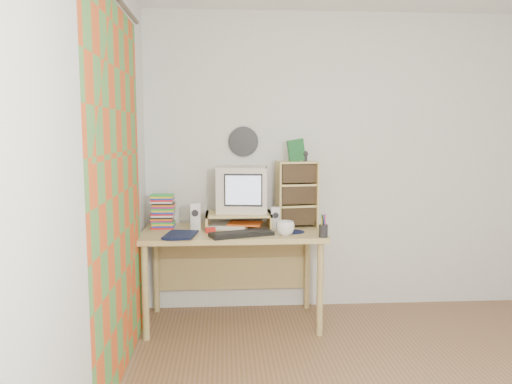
{
  "coord_description": "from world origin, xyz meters",
  "views": [
    {
      "loc": [
        -1.09,
        -2.45,
        1.51
      ],
      "look_at": [
        -0.85,
        1.33,
        1.05
      ],
      "focal_mm": 35.0,
      "sensor_mm": 36.0,
      "label": 1
    }
  ],
  "objects": [
    {
      "name": "pen_cup",
      "position": [
        -0.38,
        1.07,
        0.81
      ],
      "size": [
        0.07,
        0.07,
        0.13
      ],
      "primitive_type": null,
      "rotation": [
        0.0,
        0.0,
        -0.12
      ],
      "color": "black",
      "rests_on": "desk"
    },
    {
      "name": "mug",
      "position": [
        -0.64,
        1.16,
        0.8
      ],
      "size": [
        0.17,
        0.17,
        0.11
      ],
      "primitive_type": "imported",
      "rotation": [
        0.0,
        0.0,
        0.34
      ],
      "color": "silver",
      "rests_on": "desk"
    },
    {
      "name": "back_wall",
      "position": [
        0.0,
        1.75,
        1.25
      ],
      "size": [
        3.5,
        0.0,
        3.5
      ],
      "primitive_type": "plane",
      "rotation": [
        1.57,
        0.0,
        0.0
      ],
      "color": "silver",
      "rests_on": "floor"
    },
    {
      "name": "desk",
      "position": [
        -1.03,
        1.44,
        0.62
      ],
      "size": [
        1.4,
        0.7,
        0.75
      ],
      "color": "tan",
      "rests_on": "floor"
    },
    {
      "name": "game_box",
      "position": [
        -0.52,
        1.49,
        1.37
      ],
      "size": [
        0.14,
        0.07,
        0.17
      ],
      "primitive_type": "cube",
      "rotation": [
        0.0,
        0.0,
        0.29
      ],
      "color": "#185526",
      "rests_on": "cd_rack"
    },
    {
      "name": "curtain",
      "position": [
        -1.71,
        0.48,
        1.15
      ],
      "size": [
        0.0,
        2.2,
        2.2
      ],
      "primitive_type": "plane",
      "rotation": [
        1.57,
        0.0,
        1.57
      ],
      "color": "#C54A1B",
      "rests_on": "left_wall"
    },
    {
      "name": "crt_monitor",
      "position": [
        -0.95,
        1.53,
        1.05
      ],
      "size": [
        0.43,
        0.43,
        0.36
      ],
      "primitive_type": "cube",
      "rotation": [
        0.0,
        0.0,
        -0.13
      ],
      "color": "beige",
      "rests_on": "monitor_riser"
    },
    {
      "name": "speaker_left",
      "position": [
        -1.32,
        1.43,
        0.85
      ],
      "size": [
        0.08,
        0.08,
        0.21
      ],
      "primitive_type": "cube",
      "rotation": [
        0.0,
        0.0,
        0.08
      ],
      "color": "silver",
      "rests_on": "desk"
    },
    {
      "name": "speaker_right",
      "position": [
        -0.69,
        1.4,
        0.84
      ],
      "size": [
        0.07,
        0.07,
        0.18
      ],
      "primitive_type": "cube",
      "rotation": [
        0.0,
        0.0,
        -0.05
      ],
      "color": "silver",
      "rests_on": "desk"
    },
    {
      "name": "dvd_stack",
      "position": [
        -1.58,
        1.5,
        0.87
      ],
      "size": [
        0.18,
        0.13,
        0.25
      ],
      "primitive_type": null,
      "rotation": [
        0.0,
        0.0,
        -0.02
      ],
      "color": "brown",
      "rests_on": "desk"
    },
    {
      "name": "diary",
      "position": [
        -1.52,
        1.17,
        0.78
      ],
      "size": [
        0.29,
        0.23,
        0.05
      ],
      "primitive_type": "imported",
      "rotation": [
        0.0,
        0.0,
        -0.15
      ],
      "color": "black",
      "rests_on": "desk"
    },
    {
      "name": "left_wall",
      "position": [
        -1.75,
        0.0,
        1.25
      ],
      "size": [
        0.0,
        3.5,
        3.5
      ],
      "primitive_type": "plane",
      "rotation": [
        1.57,
        0.0,
        1.57
      ],
      "color": "silver",
      "rests_on": "floor"
    },
    {
      "name": "red_box",
      "position": [
        -1.2,
        1.29,
        0.77
      ],
      "size": [
        0.08,
        0.06,
        0.04
      ],
      "primitive_type": "cube",
      "rotation": [
        0.0,
        0.0,
        0.14
      ],
      "color": "red",
      "rests_on": "desk"
    },
    {
      "name": "papers",
      "position": [
        -1.01,
        1.49,
        0.77
      ],
      "size": [
        0.34,
        0.28,
        0.04
      ],
      "primitive_type": null,
      "rotation": [
        0.0,
        0.0,
        -0.22
      ],
      "color": "silver",
      "rests_on": "desk"
    },
    {
      "name": "keyboard",
      "position": [
        -0.97,
        1.15,
        0.77
      ],
      "size": [
        0.49,
        0.3,
        0.03
      ],
      "primitive_type": "cube",
      "rotation": [
        0.0,
        0.0,
        0.34
      ],
      "color": "black",
      "rests_on": "desk"
    },
    {
      "name": "mousepad",
      "position": [
        -0.57,
        1.28,
        0.75
      ],
      "size": [
        0.23,
        0.23,
        0.0
      ],
      "primitive_type": "cylinder",
      "rotation": [
        0.0,
        0.0,
        0.29
      ],
      "color": "black",
      "rests_on": "desk"
    },
    {
      "name": "cd_rack",
      "position": [
        -0.51,
        1.51,
        1.01
      ],
      "size": [
        0.34,
        0.21,
        0.53
      ],
      "primitive_type": "cube",
      "rotation": [
        0.0,
        0.0,
        0.13
      ],
      "color": "#D8BD71",
      "rests_on": "desk"
    },
    {
      "name": "monitor_riser",
      "position": [
        -0.98,
        1.48,
        0.84
      ],
      "size": [
        0.52,
        0.3,
        0.12
      ],
      "color": "#D8BD71",
      "rests_on": "desk"
    },
    {
      "name": "wall_disc",
      "position": [
        -0.93,
        1.73,
        1.43
      ],
      "size": [
        0.25,
        0.02,
        0.25
      ],
      "primitive_type": "cylinder",
      "rotation": [
        1.57,
        0.0,
        0.0
      ],
      "color": "black",
      "rests_on": "back_wall"
    },
    {
      "name": "webcam",
      "position": [
        -0.44,
        1.51,
        1.32
      ],
      "size": [
        0.05,
        0.05,
        0.08
      ],
      "primitive_type": null,
      "rotation": [
        0.0,
        0.0,
        -0.04
      ],
      "color": "black",
      "rests_on": "cd_rack"
    }
  ]
}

